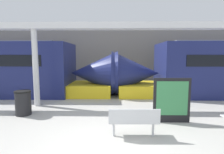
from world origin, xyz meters
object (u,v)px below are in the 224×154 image
(trash_bin, at_px, (23,103))
(bench_near, at_px, (134,120))
(support_column_near, at_px, (36,68))
(poster_board, at_px, (172,100))

(trash_bin, bearing_deg, bench_near, -24.49)
(trash_bin, bearing_deg, support_column_near, 92.07)
(bench_near, bearing_deg, poster_board, 38.76)
(bench_near, relative_size, trash_bin, 1.48)
(trash_bin, distance_m, support_column_near, 1.84)
(poster_board, bearing_deg, trash_bin, 172.80)
(bench_near, height_order, poster_board, poster_board)
(trash_bin, distance_m, poster_board, 5.65)
(bench_near, distance_m, support_column_near, 5.45)
(poster_board, bearing_deg, bench_near, -140.40)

